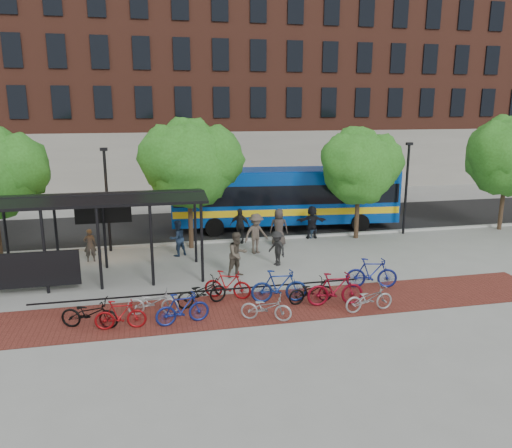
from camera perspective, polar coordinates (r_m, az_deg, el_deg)
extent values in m
plane|color=#9E9E99|center=(23.06, 0.84, -4.50)|extent=(160.00, 160.00, 0.00)
cube|color=black|center=(30.62, -2.58, 0.03)|extent=(160.00, 8.00, 0.01)
cube|color=#B7B7B2|center=(26.79, -1.12, -1.80)|extent=(160.00, 0.25, 0.12)
cube|color=maroon|center=(18.09, -1.75, -9.70)|extent=(24.00, 3.00, 0.01)
cube|color=black|center=(18.74, -6.23, -8.93)|extent=(12.00, 0.05, 0.95)
cube|color=brown|center=(49.76, 5.45, 16.74)|extent=(55.00, 14.00, 20.00)
cube|color=#7A664C|center=(62.82, -23.79, 19.61)|extent=(22.00, 22.00, 30.00)
cylinder|color=black|center=(23.63, -26.64, -1.37)|extent=(0.12, 0.12, 3.30)
cylinder|color=black|center=(20.64, -23.02, -2.99)|extent=(0.12, 0.12, 3.30)
cylinder|color=black|center=(23.21, -21.86, -1.14)|extent=(0.12, 0.12, 3.30)
cylinder|color=black|center=(20.35, -17.48, -2.75)|extent=(0.12, 0.12, 3.30)
cylinder|color=black|center=(22.95, -16.93, -0.91)|extent=(0.12, 0.12, 3.30)
cylinder|color=black|center=(20.25, -11.84, -2.48)|extent=(0.12, 0.12, 3.30)
cylinder|color=black|center=(22.86, -11.94, -0.66)|extent=(0.12, 0.12, 3.30)
cylinder|color=black|center=(20.35, -6.20, -2.19)|extent=(0.12, 0.12, 3.30)
cylinder|color=black|center=(22.95, -6.95, -0.41)|extent=(0.12, 0.12, 3.30)
cube|color=black|center=(20.99, -25.56, -4.84)|extent=(4.50, 0.08, 1.40)
cube|color=black|center=(20.70, -20.44, 2.41)|extent=(10.60, 1.65, 0.29)
cube|color=black|center=(22.06, -19.96, 3.09)|extent=(10.60, 1.65, 0.29)
cube|color=black|center=(22.81, -19.67, 2.41)|extent=(9.00, 0.10, 0.40)
cube|color=black|center=(22.88, -17.04, 0.97)|extent=(2.40, 0.12, 0.70)
cube|color=#FF7200|center=(22.96, -17.03, 1.02)|extent=(2.20, 0.02, 0.55)
sphere|color=#2B661B|center=(25.71, -25.86, 5.80)|extent=(3.20, 3.20, 3.20)
cylinder|color=#382619|center=(25.42, -7.47, 0.04)|extent=(0.24, 0.24, 2.52)
sphere|color=#2B661B|center=(24.91, -7.67, 6.63)|extent=(4.20, 4.20, 4.20)
sphere|color=#2B661B|center=(25.18, -5.33, 7.45)|extent=(3.36, 3.36, 3.36)
sphere|color=#2B661B|center=(24.51, -9.61, 7.39)|extent=(3.15, 3.15, 3.15)
sphere|color=#2B661B|center=(25.23, -7.58, 8.54)|extent=(2.94, 2.94, 2.94)
cylinder|color=#382619|center=(27.66, 11.44, 0.72)|extent=(0.24, 0.24, 2.27)
sphere|color=#2B661B|center=(27.21, 11.70, 6.18)|extent=(3.80, 3.80, 3.80)
sphere|color=#2B661B|center=(27.75, 13.37, 6.86)|extent=(3.04, 3.04, 3.04)
sphere|color=#2B661B|center=(26.59, 10.50, 6.94)|extent=(2.85, 2.85, 2.85)
sphere|color=#2B661B|center=(27.53, 11.64, 7.95)|extent=(2.66, 2.66, 2.66)
cylinder|color=#382619|center=(32.31, 26.24, 1.56)|extent=(0.24, 0.24, 2.45)
sphere|color=#2B661B|center=(31.90, 26.80, 6.81)|extent=(4.40, 4.40, 4.40)
sphere|color=#2B661B|center=(31.08, 25.95, 7.51)|extent=(3.30, 3.30, 3.30)
sphere|color=#2B661B|center=(32.21, 26.64, 8.32)|extent=(3.08, 3.08, 3.08)
cylinder|color=black|center=(25.45, -16.62, 2.45)|extent=(0.14, 0.14, 5.00)
cube|color=black|center=(25.11, -17.01, 8.17)|extent=(0.35, 0.20, 0.15)
cylinder|color=black|center=(29.00, 16.78, 3.74)|extent=(0.14, 0.14, 5.00)
cube|color=black|center=(28.70, 17.13, 8.76)|extent=(0.35, 0.20, 0.15)
cube|color=#083D9F|center=(29.16, 3.28, 3.30)|extent=(13.20, 4.01, 2.98)
cube|color=black|center=(29.12, 3.28, 3.77)|extent=(12.94, 4.02, 1.08)
cube|color=yellow|center=(29.30, 3.26, 1.89)|extent=(13.07, 4.05, 0.38)
cube|color=#083D9F|center=(28.95, 3.32, 6.10)|extent=(12.91, 3.70, 0.19)
cylinder|color=black|center=(27.65, -4.75, -0.38)|extent=(1.06, 0.40, 1.04)
cylinder|color=black|center=(30.39, -4.98, 0.88)|extent=(1.06, 0.40, 1.04)
cylinder|color=black|center=(29.16, 11.80, 0.11)|extent=(1.06, 0.40, 1.04)
cylinder|color=black|center=(31.77, 10.19, 1.28)|extent=(1.06, 0.40, 1.04)
imported|color=black|center=(17.36, -18.49, -9.66)|extent=(2.03, 1.19, 1.01)
imported|color=maroon|center=(16.98, -15.24, -9.97)|extent=(1.68, 0.55, 1.00)
imported|color=#A8A8AB|center=(17.82, -11.71, -8.73)|extent=(1.86, 0.91, 0.94)
imported|color=navy|center=(16.92, -8.40, -9.53)|extent=(1.89, 0.82, 1.10)
imported|color=black|center=(18.33, -6.23, -7.75)|extent=(2.05, 1.24, 1.02)
imported|color=maroon|center=(18.88, -3.26, -6.93)|extent=(1.86, 1.17, 1.08)
imported|color=#9A9A9D|center=(17.06, 1.16, -9.52)|extent=(1.85, 1.20, 0.92)
imported|color=navy|center=(18.48, 2.66, -7.11)|extent=(2.14, 0.83, 1.25)
imported|color=black|center=(18.57, 6.31, -7.61)|extent=(1.82, 0.82, 0.93)
imported|color=maroon|center=(18.41, 9.05, -7.36)|extent=(2.12, 0.76, 1.25)
imported|color=#9D9D9F|center=(18.19, 12.79, -8.28)|extent=(1.87, 0.79, 0.96)
imported|color=navy|center=(20.40, 13.08, -5.48)|extent=(2.12, 1.02, 1.23)
imported|color=#3F3832|center=(24.35, -18.46, -2.32)|extent=(0.60, 0.42, 1.57)
imported|color=#21334E|center=(24.25, -8.97, -1.61)|extent=(1.06, 0.99, 1.75)
imported|color=#51463C|center=(24.34, 0.00, -1.10)|extent=(1.45, 1.10, 1.98)
imported|color=black|center=(26.24, -1.88, -0.19)|extent=(1.16, 0.91, 1.84)
imported|color=black|center=(27.31, 6.40, 0.22)|extent=(1.72, 0.76, 1.79)
imported|color=#3A322E|center=(25.71, 2.63, -0.38)|extent=(1.07, 0.84, 1.93)
imported|color=#1D2F45|center=(27.35, 6.53, 0.05)|extent=(0.70, 0.61, 1.62)
imported|color=brown|center=(21.08, -2.13, -3.49)|extent=(1.17, 1.07, 1.94)
imported|color=black|center=(22.58, 2.40, -2.80)|extent=(0.97, 1.18, 1.59)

